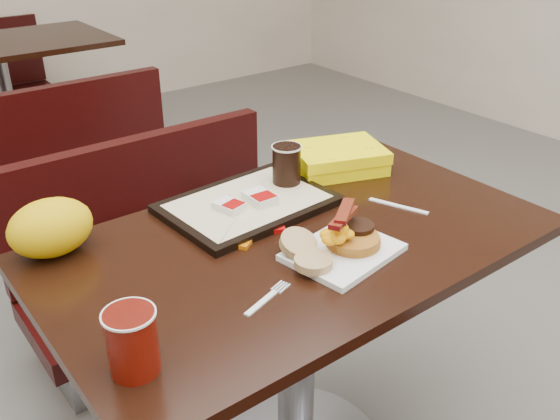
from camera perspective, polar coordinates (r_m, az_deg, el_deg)
table_near at (r=1.68m, az=1.55°, el=-13.67°), size 1.20×0.70×0.75m
bench_near_n at (r=2.17m, az=-10.19°, el=-4.00°), size 1.00×0.46×0.72m
table_far at (r=3.82m, az=-24.01°, el=8.47°), size 1.20×0.70×0.75m
bench_far_s at (r=3.18m, az=-20.54°, el=5.25°), size 1.00×0.46×0.72m
platter at (r=1.39m, az=5.86°, el=-3.92°), size 0.27×0.22×0.01m
pancake_stack at (r=1.40m, az=6.82°, el=-2.71°), size 0.13×0.13×0.03m
sausage_patty at (r=1.42m, az=7.27°, el=-1.51°), size 0.08×0.08×0.01m
scrambled_eggs at (r=1.36m, az=5.47°, el=-2.05°), size 0.09×0.09×0.04m
bacon_strips at (r=1.36m, az=5.94°, el=-0.57°), size 0.16×0.13×0.01m
muffin_bottom at (r=1.32m, az=3.13°, el=-4.85°), size 0.10×0.10×0.02m
muffin_top at (r=1.36m, az=1.71°, el=-3.11°), size 0.09×0.09×0.05m
coffee_cup_near at (r=1.08m, az=-13.57°, el=-11.85°), size 0.11×0.11×0.12m
fork at (r=1.23m, az=-1.75°, el=-8.63°), size 0.14×0.06×0.00m
knife at (r=1.62m, az=10.94°, el=0.37°), size 0.07×0.15×0.00m
condiment_syrup at (r=1.42m, az=-3.39°, el=-3.14°), size 0.05×0.05×0.01m
condiment_ketchup at (r=1.48m, az=-0.40°, el=-1.73°), size 0.05×0.05×0.01m
tray at (r=1.58m, az=-2.99°, el=0.55°), size 0.44×0.32×0.02m
hashbrown_sleeve_left at (r=1.54m, az=-4.74°, el=0.38°), size 0.07×0.08×0.02m
hashbrown_sleeve_right at (r=1.57m, az=-1.89°, el=1.16°), size 0.06×0.08×0.02m
coffee_cup_far at (r=1.66m, az=0.62°, el=4.26°), size 0.10×0.10×0.11m
clamshell at (r=1.80m, az=5.40°, el=4.82°), size 0.31×0.27×0.07m
paper_bag at (r=1.45m, az=-20.54°, el=-1.54°), size 0.19×0.14×0.13m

